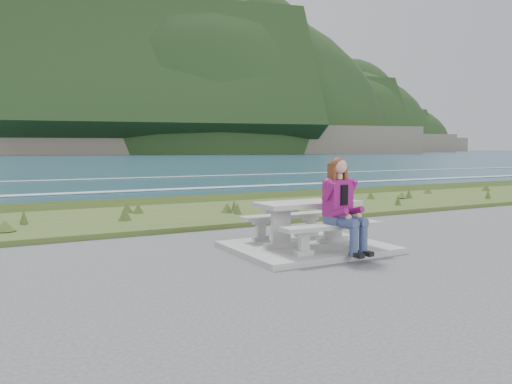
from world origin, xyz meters
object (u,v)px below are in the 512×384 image
at_px(bench_seaward, 286,219).
at_px(seated_woman, 345,218).
at_px(bench_landward, 332,230).
at_px(picnic_table, 308,211).

relative_size(bench_seaward, seated_woman, 1.19).
bearing_deg(seated_woman, bench_landward, 126.81).
xyz_separation_m(picnic_table, seated_woman, (0.15, -0.84, -0.02)).
height_order(picnic_table, bench_landward, picnic_table).
bearing_deg(picnic_table, bench_seaward, 90.00).
distance_m(bench_landward, bench_seaward, 1.40).
bearing_deg(bench_seaward, bench_landward, -90.00).
distance_m(picnic_table, bench_landward, 0.74).
distance_m(bench_seaward, seated_woman, 1.56).
relative_size(picnic_table, bench_seaward, 1.00).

